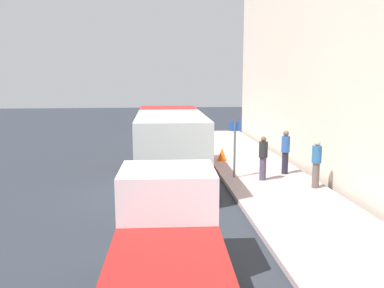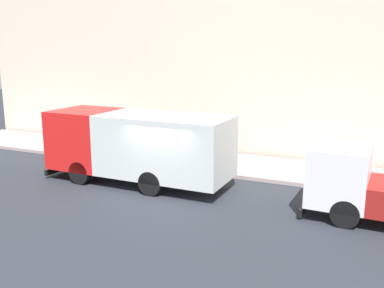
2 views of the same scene
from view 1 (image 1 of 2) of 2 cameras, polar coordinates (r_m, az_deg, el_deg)
name	(u,v)px [view 1 (image 1 of 2)]	position (r m, az deg, el deg)	size (l,w,h in m)	color
ground	(146,193)	(14.59, -6.56, -6.82)	(80.00, 80.00, 0.00)	#282C34
sidewalk	(276,187)	(15.24, 11.77, -5.96)	(3.54, 30.00, 0.15)	#A6918F
building_facade	(346,20)	(15.66, 20.83, 16.03)	(0.50, 30.00, 12.06)	beige
large_utility_truck	(170,142)	(15.78, -3.11, 0.27)	(2.51, 7.36, 2.73)	red
small_flatbed_truck	(168,250)	(7.47, -3.42, -14.62)	(2.15, 5.58, 2.21)	white
pedestrian_walking	(285,151)	(16.84, 13.02, -0.94)	(0.48, 0.48, 1.78)	#201D2B
pedestrian_standing	(316,163)	(15.00, 17.11, -2.51)	(0.38, 0.38, 1.73)	#594C47
pedestrian_third	(263,157)	(15.66, 9.99, -1.81)	(0.42, 0.42, 1.69)	#423C51
traffic_cone_orange	(222,154)	(19.17, 4.26, -1.42)	(0.43, 0.43, 0.61)	orange
street_sign_post	(235,144)	(15.81, 6.03, 0.07)	(0.44, 0.08, 2.27)	#4C5156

